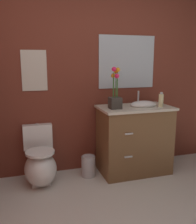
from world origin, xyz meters
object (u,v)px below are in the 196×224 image
flower_vase (115,95)px  vanity_cabinet (134,139)px  toilet (40,164)px  trash_bin (88,166)px  wall_poster (34,71)px  wall_mirror (127,62)px  soap_bottle (161,100)px

flower_vase → vanity_cabinet: bearing=9.6°
toilet → vanity_cabinet: 1.25m
trash_bin → toilet: bearing=-179.7°
flower_vase → wall_poster: wall_poster is taller
vanity_cabinet → flower_vase: bearing=-170.4°
vanity_cabinet → wall_mirror: (-0.00, 0.29, 0.99)m
vanity_cabinet → soap_bottle: (0.31, -0.10, 0.52)m
toilet → trash_bin: size_ratio=2.54×
trash_bin → wall_mirror: 1.48m
toilet → trash_bin: bearing=0.3°
flower_vase → trash_bin: 0.97m
vanity_cabinet → wall_poster: bearing=166.6°
trash_bin → wall_mirror: size_ratio=0.34×
soap_bottle → trash_bin: (-0.93, 0.13, -0.84)m
toilet → flower_vase: size_ratio=1.35×
toilet → soap_bottle: (1.54, -0.13, 0.73)m
vanity_cabinet → trash_bin: size_ratio=3.93×
toilet → wall_poster: 1.14m
flower_vase → soap_bottle: (0.61, -0.05, -0.08)m
trash_bin → flower_vase: bearing=-14.0°
trash_bin → soap_bottle: bearing=-8.0°
soap_bottle → wall_mirror: bearing=128.3°
soap_bottle → wall_mirror: size_ratio=0.24×
flower_vase → wall_poster: size_ratio=1.03×
flower_vase → wall_poster: 1.04m
vanity_cabinet → trash_bin: bearing=177.3°
toilet → trash_bin: 0.61m
soap_bottle → trash_bin: size_ratio=0.69×
wall_poster → trash_bin: bearing=-23.6°
vanity_cabinet → wall_mirror: 1.04m
wall_poster → flower_vase: bearing=-20.4°
vanity_cabinet → wall_poster: (-1.23, 0.29, 0.89)m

